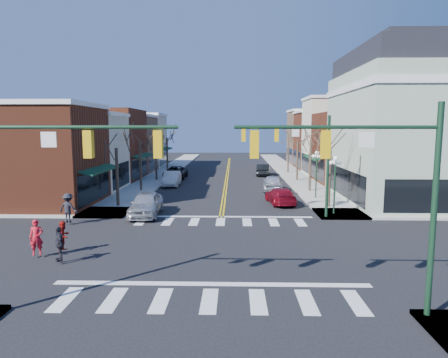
# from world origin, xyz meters

# --- Properties ---
(ground) EXTENTS (160.00, 160.00, 0.00)m
(ground) POSITION_xyz_m (0.00, 0.00, 0.00)
(ground) COLOR black
(ground) RESTS_ON ground
(sidewalk_left) EXTENTS (3.50, 70.00, 0.15)m
(sidewalk_left) POSITION_xyz_m (-8.75, 20.00, 0.07)
(sidewalk_left) COLOR #9E9B93
(sidewalk_left) RESTS_ON ground
(sidewalk_right) EXTENTS (3.50, 70.00, 0.15)m
(sidewalk_right) POSITION_xyz_m (8.75, 20.00, 0.07)
(sidewalk_right) COLOR #9E9B93
(sidewalk_right) RESTS_ON ground
(bldg_left_brick_a) EXTENTS (10.00, 8.50, 8.00)m
(bldg_left_brick_a) POSITION_xyz_m (-15.50, 11.75, 4.00)
(bldg_left_brick_a) COLOR #602817
(bldg_left_brick_a) RESTS_ON ground
(bldg_left_stucco_a) EXTENTS (10.00, 7.00, 7.50)m
(bldg_left_stucco_a) POSITION_xyz_m (-15.50, 19.50, 3.75)
(bldg_left_stucco_a) COLOR beige
(bldg_left_stucco_a) RESTS_ON ground
(bldg_left_brick_b) EXTENTS (10.00, 9.00, 8.50)m
(bldg_left_brick_b) POSITION_xyz_m (-15.50, 27.50, 4.25)
(bldg_left_brick_b) COLOR #602817
(bldg_left_brick_b) RESTS_ON ground
(bldg_left_tan) EXTENTS (10.00, 7.50, 7.80)m
(bldg_left_tan) POSITION_xyz_m (-15.50, 35.75, 3.90)
(bldg_left_tan) COLOR #8A664C
(bldg_left_tan) RESTS_ON ground
(bldg_left_stucco_b) EXTENTS (10.00, 8.00, 8.20)m
(bldg_left_stucco_b) POSITION_xyz_m (-15.50, 43.50, 4.10)
(bldg_left_stucco_b) COLOR beige
(bldg_left_stucco_b) RESTS_ON ground
(bldg_right_brick_a) EXTENTS (10.00, 8.50, 8.00)m
(bldg_right_brick_a) POSITION_xyz_m (15.50, 25.75, 4.00)
(bldg_right_brick_a) COLOR #602817
(bldg_right_brick_a) RESTS_ON ground
(bldg_right_stucco) EXTENTS (10.00, 7.00, 10.00)m
(bldg_right_stucco) POSITION_xyz_m (15.50, 33.50, 5.00)
(bldg_right_stucco) COLOR beige
(bldg_right_stucco) RESTS_ON ground
(bldg_right_brick_b) EXTENTS (10.00, 8.00, 8.50)m
(bldg_right_brick_b) POSITION_xyz_m (15.50, 41.00, 4.25)
(bldg_right_brick_b) COLOR #602817
(bldg_right_brick_b) RESTS_ON ground
(bldg_right_tan) EXTENTS (10.00, 8.00, 9.00)m
(bldg_right_tan) POSITION_xyz_m (15.50, 49.00, 4.50)
(bldg_right_tan) COLOR #8A664C
(bldg_right_tan) RESTS_ON ground
(victorian_corner) EXTENTS (12.25, 14.25, 13.30)m
(victorian_corner) POSITION_xyz_m (16.50, 14.50, 6.66)
(victorian_corner) COLOR #A3B39B
(victorian_corner) RESTS_ON ground
(traffic_mast_near_left) EXTENTS (6.60, 0.28, 7.20)m
(traffic_mast_near_left) POSITION_xyz_m (-5.55, -7.40, 4.71)
(traffic_mast_near_left) COLOR #14331E
(traffic_mast_near_left) RESTS_ON ground
(traffic_mast_near_right) EXTENTS (6.60, 0.28, 7.20)m
(traffic_mast_near_right) POSITION_xyz_m (5.55, -7.40, 4.71)
(traffic_mast_near_right) COLOR #14331E
(traffic_mast_near_right) RESTS_ON ground
(traffic_mast_far_right) EXTENTS (6.60, 0.28, 7.20)m
(traffic_mast_far_right) POSITION_xyz_m (5.55, 7.40, 4.71)
(traffic_mast_far_right) COLOR #14331E
(traffic_mast_far_right) RESTS_ON ground
(lamppost_corner) EXTENTS (0.36, 0.36, 4.33)m
(lamppost_corner) POSITION_xyz_m (8.20, 8.50, 2.96)
(lamppost_corner) COLOR #14331E
(lamppost_corner) RESTS_ON ground
(lamppost_midblock) EXTENTS (0.36, 0.36, 4.33)m
(lamppost_midblock) POSITION_xyz_m (8.20, 15.00, 2.96)
(lamppost_midblock) COLOR #14331E
(lamppost_midblock) RESTS_ON ground
(tree_left_a) EXTENTS (0.24, 0.24, 4.76)m
(tree_left_a) POSITION_xyz_m (-8.40, 11.00, 2.38)
(tree_left_a) COLOR #382B21
(tree_left_a) RESTS_ON ground
(tree_left_b) EXTENTS (0.24, 0.24, 5.04)m
(tree_left_b) POSITION_xyz_m (-8.40, 19.00, 2.52)
(tree_left_b) COLOR #382B21
(tree_left_b) RESTS_ON ground
(tree_left_c) EXTENTS (0.24, 0.24, 4.55)m
(tree_left_c) POSITION_xyz_m (-8.40, 27.00, 2.27)
(tree_left_c) COLOR #382B21
(tree_left_c) RESTS_ON ground
(tree_left_d) EXTENTS (0.24, 0.24, 4.90)m
(tree_left_d) POSITION_xyz_m (-8.40, 35.00, 2.45)
(tree_left_d) COLOR #382B21
(tree_left_d) RESTS_ON ground
(tree_right_a) EXTENTS (0.24, 0.24, 4.62)m
(tree_right_a) POSITION_xyz_m (8.40, 11.00, 2.31)
(tree_right_a) COLOR #382B21
(tree_right_a) RESTS_ON ground
(tree_right_b) EXTENTS (0.24, 0.24, 5.18)m
(tree_right_b) POSITION_xyz_m (8.40, 19.00, 2.59)
(tree_right_b) COLOR #382B21
(tree_right_b) RESTS_ON ground
(tree_right_c) EXTENTS (0.24, 0.24, 4.83)m
(tree_right_c) POSITION_xyz_m (8.40, 27.00, 2.42)
(tree_right_c) COLOR #382B21
(tree_right_c) RESTS_ON ground
(tree_right_d) EXTENTS (0.24, 0.24, 4.97)m
(tree_right_d) POSITION_xyz_m (8.40, 35.00, 2.48)
(tree_right_d) COLOR #382B21
(tree_right_d) RESTS_ON ground
(car_left_near) EXTENTS (2.15, 5.08, 1.71)m
(car_left_near) POSITION_xyz_m (-5.47, 8.00, 0.86)
(car_left_near) COLOR #B6B6BB
(car_left_near) RESTS_ON ground
(car_left_mid) EXTENTS (1.78, 4.79, 1.56)m
(car_left_mid) POSITION_xyz_m (-5.92, 22.93, 0.78)
(car_left_mid) COLOR silver
(car_left_mid) RESTS_ON ground
(car_left_far) EXTENTS (2.61, 5.53, 1.53)m
(car_left_far) POSITION_xyz_m (-6.40, 28.97, 0.76)
(car_left_far) COLOR black
(car_left_far) RESTS_ON ground
(car_right_near) EXTENTS (2.49, 4.90, 1.36)m
(car_right_near) POSITION_xyz_m (4.80, 12.73, 0.68)
(car_right_near) COLOR maroon
(car_right_near) RESTS_ON ground
(car_right_mid) EXTENTS (2.34, 4.91, 1.62)m
(car_right_mid) POSITION_xyz_m (4.80, 19.61, 0.81)
(car_right_mid) COLOR silver
(car_right_mid) RESTS_ON ground
(car_right_far) EXTENTS (2.14, 4.79, 1.53)m
(car_right_far) POSITION_xyz_m (4.80, 32.59, 0.76)
(car_right_far) COLOR black
(car_right_far) RESTS_ON ground
(pedestrian_red_a) EXTENTS (0.74, 0.60, 1.76)m
(pedestrian_red_a) POSITION_xyz_m (-8.78, -1.49, 1.03)
(pedestrian_red_a) COLOR red
(pedestrian_red_a) RESTS_ON sidewalk_left
(pedestrian_red_b) EXTENTS (0.75, 0.87, 1.54)m
(pedestrian_red_b) POSITION_xyz_m (-7.73, -0.79, 0.92)
(pedestrian_red_b) COLOR #AD1712
(pedestrian_red_b) RESTS_ON sidewalk_left
(pedestrian_dark_a) EXTENTS (0.86, 1.03, 1.65)m
(pedestrian_dark_a) POSITION_xyz_m (-7.30, -2.30, 0.98)
(pedestrian_dark_a) COLOR #212129
(pedestrian_dark_a) RESTS_ON sidewalk_left
(pedestrian_dark_b) EXTENTS (1.37, 0.94, 1.95)m
(pedestrian_dark_b) POSITION_xyz_m (-10.00, 5.22, 1.12)
(pedestrian_dark_b) COLOR black
(pedestrian_dark_b) RESTS_ON sidewalk_left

